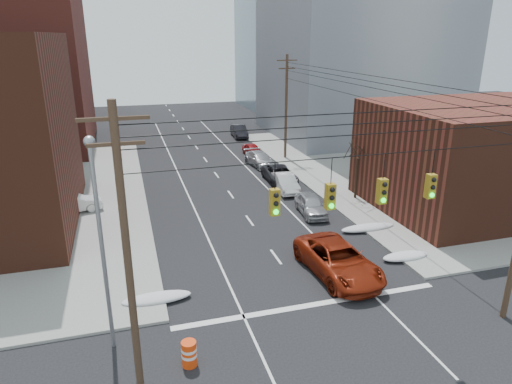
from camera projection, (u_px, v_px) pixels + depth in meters
sidewalk_ne at (470, 161)px, 48.64m from camera, size 40.00×40.00×0.15m
building_brick_far at (7, 79)px, 75.27m from camera, size 22.00×18.00×12.00m
building_office at (359, 38)px, 58.68m from camera, size 22.00×20.00×25.00m
building_glass at (299, 46)px, 83.29m from camera, size 20.00×18.00×22.00m
building_storefront at (482, 157)px, 34.99m from camera, size 16.00×12.00×8.00m
utility_pole_left at (127, 253)px, 15.57m from camera, size 2.20×0.28×11.00m
utility_pole_far at (286, 106)px, 48.21m from camera, size 2.20×0.28×11.00m
traffic_signals at (357, 192)px, 17.38m from camera, size 17.00×0.42×2.02m
street_light at (100, 229)px, 18.11m from camera, size 0.44×0.44×9.32m
bare_tree at (357, 172)px, 36.93m from camera, size 2.09×2.20×4.93m
snow_nw at (157, 298)px, 23.13m from camera, size 3.50×1.08×0.42m
snow_ne at (405, 256)px, 27.51m from camera, size 3.00×1.08×0.42m
snow_east_far at (368, 228)px, 31.59m from camera, size 4.00×1.08×0.42m
red_pickup at (338, 260)px, 25.55m from camera, size 3.44×6.66×1.80m
parked_car_a at (311, 205)px, 34.35m from camera, size 2.17×4.48×1.47m
parked_car_b at (285, 183)px, 39.49m from camera, size 1.90×4.57×1.47m
parked_car_c at (280, 175)px, 41.79m from camera, size 2.66×5.38×1.47m
parked_car_d at (260, 159)px, 47.11m from camera, size 2.61×5.09×1.41m
parked_car_e at (253, 150)px, 51.05m from camera, size 1.76×3.94×1.32m
parked_car_f at (239, 131)px, 60.36m from camera, size 1.94×4.90×1.59m
lot_car_a at (73, 203)px, 34.38m from camera, size 4.38×2.10×1.39m
lot_car_b at (46, 200)px, 35.02m from camera, size 5.56×4.10×1.40m
lot_car_d at (1, 183)px, 39.04m from camera, size 4.23×2.96×1.34m
construction_barrel at (189, 353)px, 18.56m from camera, size 0.83×0.83×1.12m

